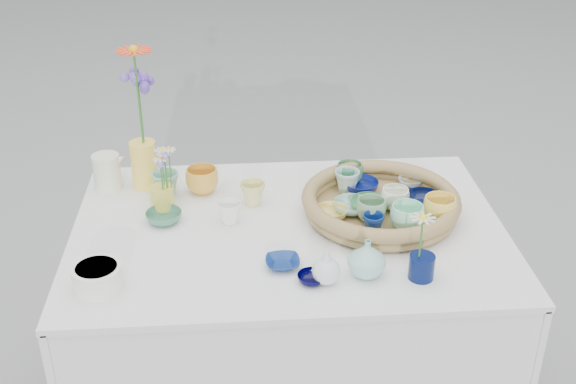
{
  "coord_description": "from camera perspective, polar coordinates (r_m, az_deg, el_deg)",
  "views": [
    {
      "loc": [
        -0.14,
        -1.8,
        1.86
      ],
      "look_at": [
        0.0,
        0.02,
        0.87
      ],
      "focal_mm": 45.0,
      "sensor_mm": 36.0,
      "label": 1
    }
  ],
  "objects": [
    {
      "name": "tray_ceramic_5",
      "position": [
        2.16,
        5.03,
        -1.16
      ],
      "size": [
        0.11,
        0.11,
        0.03
      ],
      "primitive_type": "imported",
      "rotation": [
        0.0,
        0.0,
        -0.05
      ],
      "color": "#8FC2B9",
      "rests_on": "wicker_tray"
    },
    {
      "name": "hydrangea",
      "position": [
        2.29,
        -11.56,
        6.16
      ],
      "size": [
        0.08,
        0.08,
        0.26
      ],
      "primitive_type": null,
      "rotation": [
        0.0,
        0.0,
        0.09
      ],
      "color": "#613DB0",
      "rests_on": "tall_vase_yellow"
    },
    {
      "name": "daisy_cup",
      "position": [
        2.21,
        -9.89,
        -0.52
      ],
      "size": [
        0.08,
        0.08,
        0.08
      ],
      "primitive_type": "cylinder",
      "rotation": [
        0.0,
        0.0,
        -0.09
      ],
      "color": "gold",
      "rests_on": "display_table"
    },
    {
      "name": "white_pitcher",
      "position": [
        2.37,
        -14.11,
        1.55
      ],
      "size": [
        0.14,
        0.11,
        0.12
      ],
      "primitive_type": null,
      "rotation": [
        0.0,
        0.0,
        0.23
      ],
      "color": "silver",
      "rests_on": "display_table"
    },
    {
      "name": "tray_ceramic_1",
      "position": [
        2.22,
        10.64,
        -0.61
      ],
      "size": [
        0.11,
        0.11,
        0.03
      ],
      "primitive_type": "imported",
      "rotation": [
        0.0,
        0.0,
        -0.02
      ],
      "color": "#070F36",
      "rests_on": "wicker_tray"
    },
    {
      "name": "gerbera",
      "position": [
        2.25,
        -11.72,
        7.28
      ],
      "size": [
        0.13,
        0.13,
        0.32
      ],
      "primitive_type": null,
      "rotation": [
        0.0,
        0.0,
        0.07
      ],
      "color": "#F9441F",
      "rests_on": "tall_vase_yellow"
    },
    {
      "name": "tray_ceramic_2",
      "position": [
        2.14,
        11.88,
        -1.34
      ],
      "size": [
        0.12,
        0.12,
        0.08
      ],
      "primitive_type": "imported",
      "rotation": [
        0.0,
        0.0,
        0.27
      ],
      "color": "#FFD552",
      "rests_on": "wicker_tray"
    },
    {
      "name": "single_daisy",
      "position": [
        1.86,
        10.47,
        -3.56
      ],
      "size": [
        0.07,
        0.07,
        0.13
      ],
      "primitive_type": null,
      "rotation": [
        0.0,
        0.0,
        0.0
      ],
      "color": "silver",
      "rests_on": "bud_vase_cobalt"
    },
    {
      "name": "tray_ceramic_10",
      "position": [
        2.12,
        3.46,
        -1.68
      ],
      "size": [
        0.1,
        0.1,
        0.03
      ],
      "primitive_type": "imported",
      "rotation": [
        0.0,
        0.0,
        0.01
      ],
      "color": "#ECCF5D",
      "rests_on": "wicker_tray"
    },
    {
      "name": "wicker_tray",
      "position": [
        2.17,
        7.32,
        -0.9
      ],
      "size": [
        0.47,
        0.47,
        0.08
      ],
      "primitive_type": null,
      "color": "brown",
      "rests_on": "display_table"
    },
    {
      "name": "tray_ceramic_3",
      "position": [
        2.16,
        6.42,
        -1.11
      ],
      "size": [
        0.13,
        0.13,
        0.04
      ],
      "primitive_type": "imported",
      "rotation": [
        0.0,
        0.0,
        -0.15
      ],
      "color": "#439257",
      "rests_on": "wicker_tray"
    },
    {
      "name": "bud_vase_seafoam",
      "position": [
        1.89,
        6.25,
        -5.2
      ],
      "size": [
        0.13,
        0.13,
        0.11
      ],
      "primitive_type": "imported",
      "rotation": [
        0.0,
        0.0,
        -0.32
      ],
      "color": "#8CC9BC",
      "rests_on": "display_table"
    },
    {
      "name": "loose_ceramic_1",
      "position": [
        2.22,
        -2.79,
        -0.11
      ],
      "size": [
        0.1,
        0.1,
        0.07
      ],
      "primitive_type": "imported",
      "rotation": [
        0.0,
        0.0,
        0.41
      ],
      "color": "#DFD97E",
      "rests_on": "display_table"
    },
    {
      "name": "daisy_posy",
      "position": [
        2.16,
        -9.74,
        1.96
      ],
      "size": [
        0.09,
        0.09,
        0.14
      ],
      "primitive_type": null,
      "rotation": [
        0.0,
        0.0,
        0.29
      ],
      "color": "silver",
      "rests_on": "daisy_cup"
    },
    {
      "name": "tray_ceramic_12",
      "position": [
        2.31,
        4.89,
        1.47
      ],
      "size": [
        0.11,
        0.11,
        0.07
      ],
      "primitive_type": "imported",
      "rotation": [
        0.0,
        0.0,
        0.33
      ],
      "color": "#367B52",
      "rests_on": "wicker_tray"
    },
    {
      "name": "bud_vase_paleblue",
      "position": [
        1.85,
        3.05,
        -5.74
      ],
      "size": [
        0.09,
        0.09,
        0.11
      ],
      "primitive_type": null,
      "rotation": [
        0.0,
        0.0,
        -0.29
      ],
      "color": "silver",
      "rests_on": "display_table"
    },
    {
      "name": "tray_ceramic_4",
      "position": [
        2.11,
        6.58,
        -1.42
      ],
      "size": [
        0.11,
        0.11,
        0.07
      ],
      "primitive_type": "imported",
      "rotation": [
        0.0,
        0.0,
        -0.24
      ],
      "color": "#75A478",
      "rests_on": "wicker_tray"
    },
    {
      "name": "loose_ceramic_0",
      "position": [
        2.3,
        -6.81,
        0.92
      ],
      "size": [
        0.13,
        0.13,
        0.08
      ],
      "primitive_type": "imported",
      "rotation": [
        0.0,
        0.0,
        0.26
      ],
      "color": "gold",
      "rests_on": "display_table"
    },
    {
      "name": "tray_ceramic_8",
      "position": [
        2.33,
        9.65,
        0.82
      ],
      "size": [
        0.1,
        0.1,
        0.02
      ],
      "primitive_type": "imported",
      "rotation": [
        0.0,
        0.0,
        -0.29
      ],
      "color": "#A0BCE3",
      "rests_on": "wicker_tray"
    },
    {
      "name": "loose_ceramic_3",
      "position": [
        2.13,
        -4.62,
        -1.63
      ],
      "size": [
        0.07,
        0.07,
        0.07
      ],
      "primitive_type": "imported",
      "rotation": [
        0.0,
        0.0,
        -0.05
      ],
      "color": "white",
      "rests_on": "display_table"
    },
    {
      "name": "loose_ceramic_4",
      "position": [
        1.94,
        -0.43,
        -5.62
      ],
      "size": [
        0.09,
        0.09,
        0.02
      ],
      "primitive_type": "imported",
      "rotation": [
        0.0,
        0.0,
        0.03
      ],
      "color": "navy",
      "rests_on": "display_table"
    },
    {
      "name": "loose_ceramic_5",
      "position": [
        2.3,
        -9.63,
        0.63
      ],
      "size": [
        0.11,
        0.11,
        0.08
      ],
      "primitive_type": "imported",
      "rotation": [
        0.0,
        0.0,
        0.34
      ],
      "color": "#7DB79A",
      "rests_on": "display_table"
    },
    {
      "name": "fluted_bowl",
      "position": [
        1.91,
        -14.81,
        -6.56
      ],
      "size": [
        0.15,
        0.15,
        0.07
      ],
      "primitive_type": null,
      "rotation": [
        0.0,
        0.0,
        -0.22
      ],
      "color": "white",
      "rests_on": "display_table"
    },
    {
      "name": "tray_ceramic_11",
      "position": [
        2.08,
        9.38,
        -1.99
      ],
      "size": [
        0.11,
        0.11,
        0.08
      ],
      "primitive_type": "imported",
      "rotation": [
        0.0,
        0.0,
        0.1
      ],
      "color": "#96EAC1",
      "rests_on": "wicker_tray"
    },
    {
      "name": "bud_vase_cobalt",
      "position": [
        1.91,
        10.51,
        -5.84
      ],
      "size": [
        0.08,
        0.08,
        0.07
      ],
      "primitive_type": "cylinder",
      "rotation": [
        0.0,
        0.0,
        -0.15
      ],
      "color": "#051040",
      "rests_on": "display_table"
    },
    {
      "name": "loose_ceramic_2",
      "position": [
        2.16,
        -9.78,
        -1.96
      ],
      "size": [
        0.12,
        0.12,
        0.03
      ],
      "primitive_type": "imported",
      "rotation": [
        0.0,
        0.0,
        -0.16
      ],
      "color": "#3A775B",
      "rests_on": "display_table"
    },
    {
      "name": "loose_ceramic_6",
      "position": [
        1.88,
        1.87,
        -6.84
      ],
      "size": [
        0.09,
        0.09,
        0.02
      ],
      "primitive_type": "imported",
      "rotation": [
        0.0,
        0.0,
        0.22
      ],
      "color": "black",
      "rests_on": "display_table"
    },
    {
      "name": "tray_ceramic_0",
      "position": [
        2.27,
        5.77,
        0.46
      ],
      "size": [
        0.14,
        0.14,
        0.03
      ],
      "primitive_type": "imported",
      "rotation": [
        0.0,
        0.0,
        0.32
      ],
      "color": "navy",
      "rests_on": "wicker_tray"
    },
    {
      "name": "tray_ceramic_6",
      "position": [
        2.26,
        4.67,
        0.85
      ],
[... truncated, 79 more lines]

